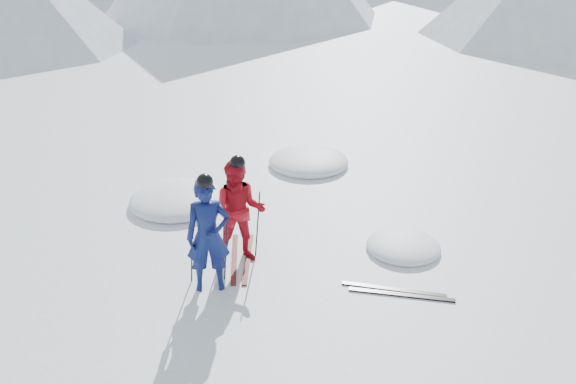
{
  "coord_description": "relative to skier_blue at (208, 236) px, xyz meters",
  "views": [
    {
      "loc": [
        -1.53,
        -9.24,
        5.71
      ],
      "look_at": [
        -1.45,
        0.5,
        1.1
      ],
      "focal_mm": 38.0,
      "sensor_mm": 36.0,
      "label": 1
    }
  ],
  "objects": [
    {
      "name": "ski_worn_right",
      "position": [
        0.56,
        0.86,
        -0.95
      ],
      "size": [
        0.13,
        1.7,
        0.03
      ],
      "primitive_type": "cube",
      "rotation": [
        0.0,
        0.0,
        -0.02
      ],
      "color": "black",
      "rests_on": "ground"
    },
    {
      "name": "pole_blue_left",
      "position": [
        -0.3,
        0.15,
        -0.32
      ],
      "size": [
        0.13,
        0.09,
        1.28
      ],
      "primitive_type": "cylinder",
      "rotation": [
        0.05,
        0.08,
        0.0
      ],
      "color": "black",
      "rests_on": "ground"
    },
    {
      "name": "ski_worn_left",
      "position": [
        0.32,
        0.86,
        -0.95
      ],
      "size": [
        0.17,
        1.7,
        0.03
      ],
      "primitive_type": "cube",
      "rotation": [
        0.0,
        0.0,
        0.05
      ],
      "color": "black",
      "rests_on": "ground"
    },
    {
      "name": "ski_loose_a",
      "position": [
        2.99,
        -0.12,
        -0.95
      ],
      "size": [
        1.67,
        0.49,
        0.03
      ],
      "primitive_type": "cube",
      "rotation": [
        0.0,
        0.0,
        1.33
      ],
      "color": "black",
      "rests_on": "ground"
    },
    {
      "name": "skier_red",
      "position": [
        0.44,
        0.86,
        -0.02
      ],
      "size": [
        0.92,
        0.72,
        1.88
      ],
      "primitive_type": "imported",
      "rotation": [
        0.0,
        0.0,
        0.01
      ],
      "color": "#AF0E19",
      "rests_on": "ground"
    },
    {
      "name": "ski_loose_b",
      "position": [
        3.09,
        -0.27,
        -0.95
      ],
      "size": [
        1.68,
        0.43,
        0.03
      ],
      "primitive_type": "cube",
      "rotation": [
        0.0,
        0.0,
        1.37
      ],
      "color": "black",
      "rests_on": "ground"
    },
    {
      "name": "pole_blue_right",
      "position": [
        0.25,
        0.25,
        -0.32
      ],
      "size": [
        0.13,
        0.08,
        1.28
      ],
      "primitive_type": "cylinder",
      "rotation": [
        -0.04,
        0.08,
        0.0
      ],
      "color": "black",
      "rests_on": "ground"
    },
    {
      "name": "skier_blue",
      "position": [
        0.0,
        0.0,
        0.0
      ],
      "size": [
        0.76,
        0.56,
        1.92
      ],
      "primitive_type": "imported",
      "rotation": [
        0.0,
        0.0,
        0.14
      ],
      "color": "#0D174E",
      "rests_on": "ground"
    },
    {
      "name": "ground",
      "position": [
        2.72,
        0.83,
        -0.96
      ],
      "size": [
        160.0,
        160.0,
        0.0
      ],
      "primitive_type": "plane",
      "color": "white",
      "rests_on": "ground"
    },
    {
      "name": "snow_lumps",
      "position": [
        1.32,
        3.29,
        -0.96
      ],
      "size": [
        9.34,
        7.09,
        0.44
      ],
      "color": "white",
      "rests_on": "ground"
    },
    {
      "name": "pole_red_left",
      "position": [
        0.14,
        1.11,
        -0.34
      ],
      "size": [
        0.12,
        0.1,
        1.25
      ],
      "primitive_type": "cylinder",
      "rotation": [
        0.06,
        0.08,
        0.0
      ],
      "color": "black",
      "rests_on": "ground"
    },
    {
      "name": "pole_red_right",
      "position": [
        0.74,
        1.01,
        -0.34
      ],
      "size": [
        0.12,
        0.09,
        1.25
      ],
      "primitive_type": "cylinder",
      "rotation": [
        -0.05,
        0.08,
        0.0
      ],
      "color": "black",
      "rests_on": "ground"
    }
  ]
}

